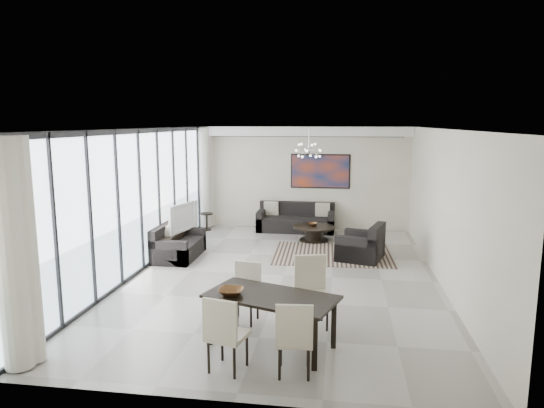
% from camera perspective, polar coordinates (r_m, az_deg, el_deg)
% --- Properties ---
extents(room_shell, '(6.00, 9.00, 2.90)m').
position_cam_1_polar(room_shell, '(9.41, 4.20, -0.05)').
color(room_shell, '#A8A39B').
rests_on(room_shell, ground).
extents(window_wall, '(0.37, 8.95, 2.90)m').
position_cam_1_polar(window_wall, '(10.19, -14.75, 0.50)').
color(window_wall, white).
rests_on(window_wall, floor).
extents(soffit, '(5.98, 0.40, 0.26)m').
position_cam_1_polar(soffit, '(13.60, 3.62, 8.52)').
color(soffit, white).
rests_on(soffit, room_shell).
extents(painting, '(1.68, 0.04, 0.98)m').
position_cam_1_polar(painting, '(13.81, 5.70, 3.85)').
color(painting, '#A93B17').
rests_on(painting, room_shell).
extents(chandelier, '(0.66, 0.66, 0.71)m').
position_cam_1_polar(chandelier, '(11.80, 4.34, 6.31)').
color(chandelier, silver).
rests_on(chandelier, room_shell).
extents(rug, '(2.75, 2.15, 0.01)m').
position_cam_1_polar(rug, '(11.38, 7.13, -5.85)').
color(rug, black).
rests_on(rug, floor).
extents(coffee_table, '(1.08, 1.08, 0.38)m').
position_cam_1_polar(coffee_table, '(12.55, 4.96, -3.37)').
color(coffee_table, black).
rests_on(coffee_table, floor).
extents(bowl_coffee, '(0.27, 0.27, 0.07)m').
position_cam_1_polar(bowl_coffee, '(12.59, 4.85, -2.39)').
color(bowl_coffee, brown).
rests_on(bowl_coffee, coffee_table).
extents(sofa_main, '(2.14, 0.88, 0.78)m').
position_cam_1_polar(sofa_main, '(13.66, 2.85, -2.06)').
color(sofa_main, black).
rests_on(sofa_main, floor).
extents(loveseat, '(0.84, 1.50, 0.75)m').
position_cam_1_polar(loveseat, '(11.19, -11.11, -4.91)').
color(loveseat, black).
rests_on(loveseat, floor).
extents(armchair, '(1.14, 1.18, 0.81)m').
position_cam_1_polar(armchair, '(10.99, 10.54, -5.04)').
color(armchair, black).
rests_on(armchair, floor).
extents(side_table, '(0.36, 0.36, 0.49)m').
position_cam_1_polar(side_table, '(13.81, -7.70, -1.74)').
color(side_table, black).
rests_on(side_table, floor).
extents(tv_console, '(0.47, 1.69, 0.53)m').
position_cam_1_polar(tv_console, '(11.57, -11.57, -4.40)').
color(tv_console, black).
rests_on(tv_console, floor).
extents(television, '(0.43, 1.14, 0.65)m').
position_cam_1_polar(television, '(11.43, -10.84, -1.51)').
color(television, gray).
rests_on(television, tv_console).
extents(dining_table, '(1.93, 1.39, 0.73)m').
position_cam_1_polar(dining_table, '(6.66, -0.08, -11.39)').
color(dining_table, black).
rests_on(dining_table, floor).
extents(dining_chair_sw, '(0.54, 0.54, 0.97)m').
position_cam_1_polar(dining_chair_sw, '(6.05, -5.67, -14.52)').
color(dining_chair_sw, beige).
rests_on(dining_chair_sw, floor).
extents(dining_chair_se, '(0.47, 0.47, 0.95)m').
position_cam_1_polar(dining_chair_se, '(5.94, 2.64, -15.07)').
color(dining_chair_se, beige).
rests_on(dining_chair_se, floor).
extents(dining_chair_nw, '(0.47, 0.47, 0.90)m').
position_cam_1_polar(dining_chair_nw, '(7.56, -3.08, -9.80)').
color(dining_chair_nw, beige).
rests_on(dining_chair_nw, floor).
extents(dining_chair_ne, '(0.59, 0.59, 1.05)m').
position_cam_1_polar(dining_chair_ne, '(7.40, 4.63, -9.54)').
color(dining_chair_ne, beige).
rests_on(dining_chair_ne, floor).
extents(bowl_dining, '(0.34, 0.34, 0.08)m').
position_cam_1_polar(bowl_dining, '(6.67, -4.85, -10.23)').
color(bowl_dining, brown).
rests_on(bowl_dining, dining_table).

